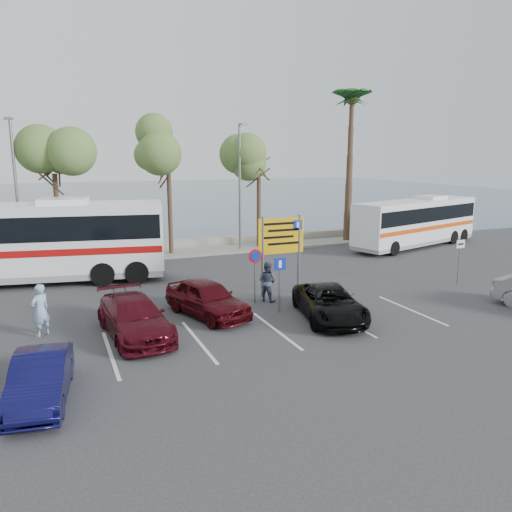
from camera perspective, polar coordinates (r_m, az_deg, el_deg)
name	(u,v)px	position (r m, az deg, el deg)	size (l,w,h in m)	color
ground	(293,318)	(19.64, 4.21, -7.04)	(120.00, 120.00, 0.00)	#2E2E31
kerb_strip	(194,252)	(32.32, -7.05, 0.44)	(44.00, 2.40, 0.15)	gray
seawall	(186,244)	(34.18, -7.97, 1.40)	(48.00, 0.80, 0.60)	gray
sea	(109,198)	(77.30, -16.41, 6.43)	(140.00, 140.00, 0.00)	#445E6D
tree_left	(53,159)	(30.58, -22.15, 10.25)	(3.20, 3.20, 7.20)	#382619
tree_mid	(168,148)	(31.37, -10.05, 12.11)	(3.20, 3.20, 8.00)	#382619
tree_right	(259,156)	(33.22, 0.33, 11.39)	(3.20, 3.20, 7.40)	#382619
palm_tree	(352,101)	(36.71, 10.91, 16.99)	(4.80, 4.80, 11.20)	#382619
street_lamp_left	(16,185)	(30.18, -25.75, 7.27)	(0.45, 1.15, 8.01)	slate
street_lamp_right	(240,181)	(32.25, -1.82, 8.60)	(0.45, 1.15, 8.01)	slate
direction_sign	(281,242)	(22.26, 2.90, 1.65)	(2.20, 0.12, 3.60)	slate
sign_no_stop	(255,267)	(21.06, -0.11, -1.28)	(0.60, 0.08, 2.35)	slate
sign_parking	(280,277)	(19.82, 2.73, -2.42)	(0.50, 0.07, 2.25)	slate
sign_taxi	(460,256)	(26.15, 22.24, 0.04)	(0.50, 0.07, 2.20)	slate
lane_markings	(277,330)	(18.31, 2.42, -8.40)	(12.02, 4.20, 0.01)	silver
coach_bus_left	(23,245)	(26.77, -25.07, 1.16)	(13.64, 5.15, 4.16)	white
coach_bus_right	(416,224)	(35.97, 17.81, 3.53)	(11.18, 5.25, 3.42)	white
car_blue	(40,379)	(14.24, -23.42, -12.73)	(1.31, 3.75, 1.24)	#0E0D40
car_maroon	(134,317)	(17.98, -13.73, -6.82)	(1.92, 4.71, 1.37)	#4D0C17
car_red	(207,298)	(19.68, -5.60, -4.83)	(1.70, 4.22, 1.44)	#480A10
suv_black	(329,303)	(19.49, 8.40, -5.34)	(2.09, 4.53, 1.26)	black
pedestrian_near	(40,310)	(18.96, -23.41, -5.71)	(0.68, 0.45, 1.87)	#8CAACC
pedestrian_far	(267,282)	(21.53, 1.28, -2.94)	(0.84, 0.65, 1.73)	#373D53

